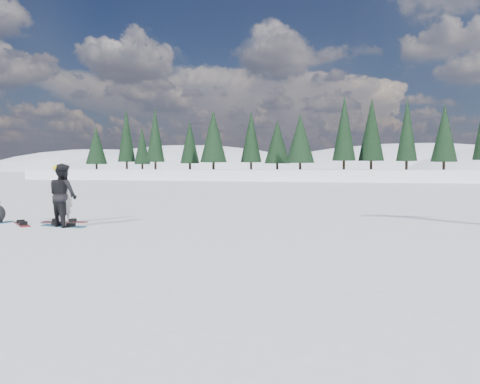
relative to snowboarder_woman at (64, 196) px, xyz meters
name	(u,v)px	position (x,y,z in m)	size (l,w,h in m)	color
ground	(88,230)	(1.80, -1.28, -0.88)	(420.00, 420.00, 0.00)	white
alpine_backdrop	(333,205)	(-9.92, 187.90, -14.85)	(412.50, 227.00, 53.20)	white
snowboarder_woman	(64,196)	(0.00, 0.00, 0.00)	(0.65, 0.45, 1.88)	#A1A0A6
snowboarder_man	(63,195)	(0.67, -0.91, 0.08)	(0.93, 0.73, 1.92)	black
snowboard_woman	(64,222)	(0.00, 0.00, -0.86)	(1.50, 0.28, 0.03)	maroon
snowboard_man	(64,226)	(0.67, -0.91, -0.86)	(1.50, 0.28, 0.03)	#186284
snowboard_loose_b	(22,224)	(-0.88, -0.90, -0.86)	(1.50, 0.28, 0.03)	maroon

